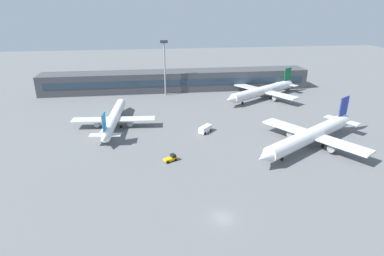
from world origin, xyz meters
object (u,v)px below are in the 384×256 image
(baggage_tug_yellow, at_px, (171,158))
(service_van_white, at_px, (205,129))
(airplane_mid, at_px, (114,118))
(floodlight_tower_west, at_px, (165,64))
(airplane_far, at_px, (263,91))
(airplane_near, at_px, (311,136))

(baggage_tug_yellow, height_order, service_van_white, service_van_white)
(airplane_mid, height_order, floodlight_tower_west, floodlight_tower_west)
(airplane_mid, distance_m, airplane_far, 65.19)
(airplane_near, height_order, baggage_tug_yellow, airplane_near)
(airplane_near, distance_m, airplane_mid, 62.18)
(airplane_mid, height_order, airplane_far, airplane_far)
(airplane_mid, distance_m, service_van_white, 30.91)
(airplane_near, height_order, service_van_white, airplane_near)
(baggage_tug_yellow, bearing_deg, service_van_white, 55.98)
(baggage_tug_yellow, relative_size, floodlight_tower_west, 0.16)
(airplane_mid, xyz_separation_m, airplane_far, (60.33, 24.69, 0.43))
(floodlight_tower_west, bearing_deg, baggage_tug_yellow, -91.96)
(baggage_tug_yellow, distance_m, service_van_white, 22.03)
(airplane_mid, xyz_separation_m, floodlight_tower_west, (19.18, 36.28, 10.97))
(airplane_far, height_order, baggage_tug_yellow, airplane_far)
(airplane_near, bearing_deg, service_van_white, 151.99)
(service_van_white, relative_size, floodlight_tower_west, 0.22)
(airplane_near, height_order, airplane_mid, airplane_near)
(floodlight_tower_west, bearing_deg, service_van_white, -77.56)
(airplane_far, bearing_deg, floodlight_tower_west, 164.26)
(service_van_white, bearing_deg, airplane_mid, 161.81)
(airplane_near, relative_size, airplane_far, 1.04)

